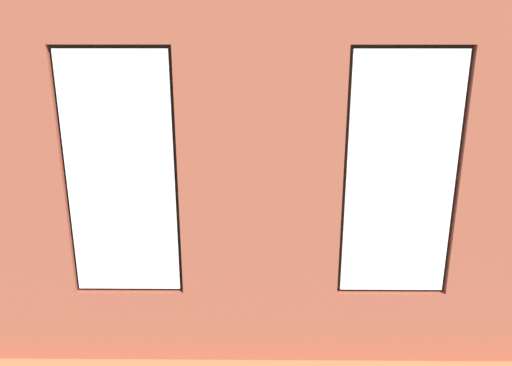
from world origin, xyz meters
name	(u,v)px	position (x,y,z in m)	size (l,w,h in m)	color
ground_plane	(260,249)	(0.00, 0.00, -0.05)	(6.46, 5.69, 0.10)	#99663D
brick_wall_with_windows	(261,192)	(0.00, 2.46, 1.62)	(5.86, 0.30, 3.29)	brown
white_wall_right	(36,133)	(2.88, 0.20, 1.65)	(0.10, 4.69, 3.29)	silver
couch_by_window	(228,289)	(0.33, 1.81, 0.33)	(2.02, 0.87, 0.80)	black
couch_left	(440,248)	(-2.23, 0.78, 0.33)	(0.94, 1.74, 0.80)	black
coffee_table	(247,216)	(0.19, -0.23, 0.36)	(1.50, 0.78, 0.40)	olive
cup_ceramic	(247,210)	(0.19, -0.23, 0.45)	(0.08, 0.08, 0.09)	#33567F
candle_jar	(234,207)	(0.38, -0.33, 0.46)	(0.08, 0.08, 0.11)	#B7333D
table_plant_small	(255,207)	(0.08, -0.11, 0.54)	(0.16, 0.16, 0.26)	#47423D
remote_gray	(276,209)	(-0.22, -0.37, 0.42)	(0.05, 0.17, 0.02)	#59595B
remote_black	(215,215)	(0.64, -0.11, 0.42)	(0.05, 0.17, 0.02)	black
media_console	(65,239)	(2.58, 0.42, 0.27)	(1.15, 0.42, 0.55)	black
tv_flatscreen	(60,192)	(2.58, 0.41, 0.92)	(1.13, 0.20, 0.74)	black
papasan_chair	(267,184)	(-0.10, -1.46, 0.45)	(1.15, 1.15, 0.71)	olive
potted_plant_corner_near_left	(398,169)	(-2.39, -1.86, 0.60)	(0.88, 0.86, 1.17)	#9E5638
potted_plant_foreground_right	(128,170)	(2.28, -1.79, 0.60)	(0.66, 0.66, 0.90)	brown
potted_plant_mid_room_small	(310,191)	(-0.79, -1.06, 0.47)	(0.40, 0.40, 0.68)	#9E5638
potted_plant_beside_window_right	(32,261)	(2.31, 1.92, 0.70)	(1.05, 0.98, 1.40)	brown
potted_plant_between_couches	(369,256)	(-1.13, 1.75, 0.68)	(0.88, 0.91, 1.25)	beige
potted_plant_corner_far_left	(499,260)	(-2.39, 1.91, 0.73)	(0.70, 0.78, 1.20)	beige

